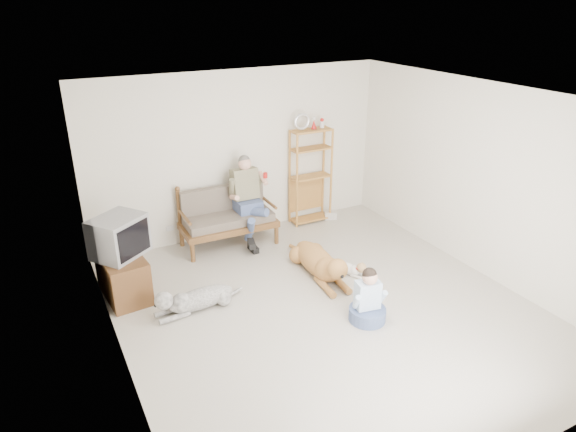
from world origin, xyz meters
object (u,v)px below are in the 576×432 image
golden_retriever (321,263)px  loveseat (227,216)px  tv_stand (123,276)px  etagere (310,175)px

golden_retriever → loveseat: bearing=120.6°
loveseat → tv_stand: 2.02m
tv_stand → golden_retriever: (2.61, -0.76, -0.10)m
etagere → tv_stand: (-3.45, -1.01, -0.56)m
tv_stand → golden_retriever: size_ratio=0.57×
tv_stand → etagere: bearing=11.1°
loveseat → tv_stand: (-1.82, -0.86, -0.19)m
tv_stand → golden_retriever: bearing=-21.4°
etagere → golden_retriever: (-0.84, -1.77, -0.65)m
loveseat → golden_retriever: (0.79, -1.61, -0.28)m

